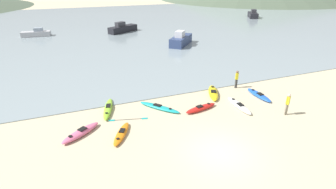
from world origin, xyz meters
TOP-DOWN VIEW (x-y plane):
  - ground_plane at (0.00, 0.00)m, footprint 400.00×400.00m
  - bay_water at (0.00, 43.29)m, footprint 160.00×70.00m
  - kayak_on_sand_0 at (-1.47, 6.47)m, footprint 2.66×3.14m
  - kayak_on_sand_1 at (-7.39, 4.90)m, footprint 2.77×2.32m
  - kayak_on_sand_2 at (7.12, 5.51)m, footprint 0.73×2.92m
  - kayak_on_sand_3 at (-4.96, 3.90)m, footprint 1.84×2.72m
  - kayak_on_sand_4 at (3.71, 7.25)m, footprint 2.08×3.20m
  - kayak_on_sand_5 at (4.41, 4.49)m, footprint 0.80×3.15m
  - kayak_on_sand_6 at (-5.20, 7.62)m, footprint 1.49×3.53m
  - kayak_on_sand_7 at (1.40, 5.13)m, footprint 2.86×1.18m
  - person_near_foreground at (6.89, 2.23)m, footprint 0.34×0.28m
  - person_near_waterline at (6.39, 7.82)m, footprint 0.33×0.28m
  - moored_boat_0 at (2.18, 36.18)m, footprint 5.63×4.13m
  - moored_boat_2 at (8.06, 24.04)m, footprint 4.83×5.08m
  - moored_boat_3 at (-11.87, 38.02)m, footprint 4.59×1.91m
  - moored_boat_4 at (34.62, 42.02)m, footprint 3.95×5.14m
  - loose_paddle at (-4.10, 5.70)m, footprint 2.74×0.87m

SIDE VIEW (x-z plane):
  - ground_plane at x=0.00m, z-range 0.00..0.00m
  - loose_paddle at x=-4.10m, z-range 0.00..0.03m
  - bay_water at x=0.00m, z-range 0.00..0.06m
  - kayak_on_sand_0 at x=-1.47m, z-range -0.02..0.28m
  - kayak_on_sand_3 at x=-4.96m, z-range -0.02..0.28m
  - kayak_on_sand_5 at x=4.41m, z-range -0.02..0.31m
  - kayak_on_sand_2 at x=7.12m, z-range -0.02..0.31m
  - kayak_on_sand_6 at x=-5.20m, z-range -0.02..0.33m
  - kayak_on_sand_7 at x=1.40m, z-range -0.02..0.36m
  - kayak_on_sand_1 at x=-7.39m, z-range -0.02..0.37m
  - kayak_on_sand_4 at x=3.71m, z-range -0.02..0.38m
  - moored_boat_3 at x=-11.87m, z-range -0.14..1.22m
  - moored_boat_0 at x=2.18m, z-range -0.21..1.62m
  - moored_boat_4 at x=34.62m, z-range -0.23..1.70m
  - moored_boat_2 at x=8.06m, z-range -0.25..1.84m
  - person_near_waterline at x=6.39m, z-range 0.12..1.76m
  - person_near_foreground at x=6.89m, z-range 0.12..1.81m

